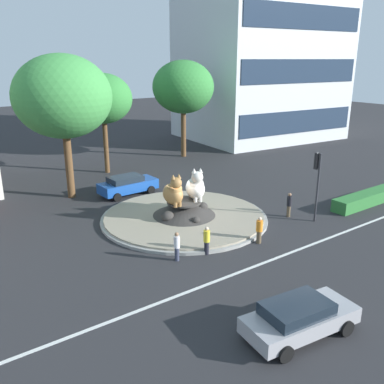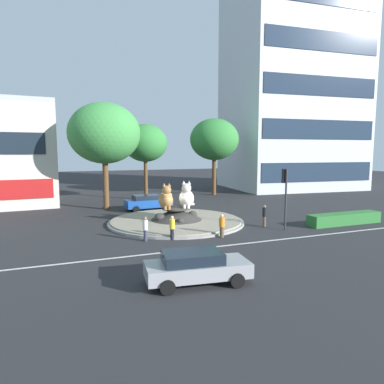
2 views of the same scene
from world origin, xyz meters
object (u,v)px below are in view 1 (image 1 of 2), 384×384
(cat_statue_tabby, at_px, (174,193))
(cat_statue_white, at_px, (196,187))
(pedestrian_black_shirt, at_px, (289,204))
(hatchback_near_shophouse, at_px, (299,317))
(traffic_light_mast, at_px, (317,174))
(pedestrian_yellow_shirt, at_px, (207,240))
(sedan_on_far_lane, at_px, (128,185))
(third_tree_left, at_px, (103,99))
(broadleaf_tree_behind_island, at_px, (183,87))
(pedestrian_orange_shirt, at_px, (259,230))
(pedestrian_white_shirt, at_px, (177,246))
(second_tree_near_tower, at_px, (63,97))

(cat_statue_tabby, relative_size, cat_statue_white, 0.91)
(pedestrian_black_shirt, height_order, hatchback_near_shophouse, pedestrian_black_shirt)
(cat_statue_white, distance_m, traffic_light_mast, 7.87)
(pedestrian_yellow_shirt, bearing_deg, cat_statue_tabby, -151.60)
(pedestrian_yellow_shirt, xyz_separation_m, sedan_on_far_lane, (1.40, 11.93, -0.03))
(pedestrian_yellow_shirt, bearing_deg, hatchback_near_shophouse, 30.75)
(third_tree_left, bearing_deg, broadleaf_tree_behind_island, 8.21)
(cat_statue_white, bearing_deg, pedestrian_yellow_shirt, -8.38)
(cat_statue_white, bearing_deg, traffic_light_mast, 70.72)
(broadleaf_tree_behind_island, relative_size, sedan_on_far_lane, 2.19)
(traffic_light_mast, height_order, broadleaf_tree_behind_island, broadleaf_tree_behind_island)
(cat_statue_white, distance_m, pedestrian_orange_shirt, 5.73)
(traffic_light_mast, bearing_deg, pedestrian_white_shirt, 81.36)
(second_tree_near_tower, relative_size, pedestrian_yellow_shirt, 6.58)
(pedestrian_black_shirt, height_order, pedestrian_yellow_shirt, pedestrian_black_shirt)
(cat_statue_white, bearing_deg, pedestrian_black_shirt, 76.01)
(cat_statue_tabby, bearing_deg, pedestrian_orange_shirt, 29.44)
(third_tree_left, bearing_deg, second_tree_near_tower, -136.21)
(traffic_light_mast, height_order, pedestrian_black_shirt, traffic_light_mast)
(sedan_on_far_lane, relative_size, hatchback_near_shophouse, 0.96)
(cat_statue_tabby, xyz_separation_m, pedestrian_yellow_shirt, (-1.10, -4.90, -1.19))
(pedestrian_black_shirt, height_order, pedestrian_orange_shirt, pedestrian_black_shirt)
(traffic_light_mast, bearing_deg, pedestrian_yellow_shirt, 82.90)
(traffic_light_mast, xyz_separation_m, third_tree_left, (-5.78, 19.31, 3.59))
(sedan_on_far_lane, height_order, hatchback_near_shophouse, sedan_on_far_lane)
(pedestrian_black_shirt, distance_m, pedestrian_white_shirt, 9.76)
(cat_statue_tabby, height_order, third_tree_left, third_tree_left)
(cat_statue_tabby, bearing_deg, broadleaf_tree_behind_island, 150.75)
(second_tree_near_tower, xyz_separation_m, pedestrian_black_shirt, (10.39, -12.70, -6.70))
(second_tree_near_tower, height_order, pedestrian_orange_shirt, second_tree_near_tower)
(pedestrian_white_shirt, relative_size, pedestrian_orange_shirt, 1.01)
(sedan_on_far_lane, bearing_deg, third_tree_left, 75.09)
(second_tree_near_tower, relative_size, pedestrian_white_shirt, 6.57)
(cat_statue_tabby, relative_size, hatchback_near_shophouse, 0.44)
(traffic_light_mast, xyz_separation_m, sedan_on_far_lane, (-7.36, 12.11, -2.38))
(pedestrian_orange_shirt, bearing_deg, cat_statue_white, 120.64)
(third_tree_left, bearing_deg, traffic_light_mast, -73.32)
(third_tree_left, height_order, pedestrian_white_shirt, third_tree_left)
(cat_statue_white, distance_m, pedestrian_yellow_shirt, 5.86)
(pedestrian_orange_shirt, xyz_separation_m, hatchback_near_shophouse, (-4.73, -6.99, -0.07))
(cat_statue_tabby, distance_m, pedestrian_black_shirt, 7.87)
(cat_statue_white, height_order, traffic_light_mast, traffic_light_mast)
(broadleaf_tree_behind_island, relative_size, pedestrian_white_shirt, 6.27)
(sedan_on_far_lane, bearing_deg, pedestrian_black_shirt, -60.86)
(hatchback_near_shophouse, bearing_deg, sedan_on_far_lane, 88.86)
(pedestrian_black_shirt, height_order, sedan_on_far_lane, pedestrian_black_shirt)
(cat_statue_white, bearing_deg, second_tree_near_tower, -127.71)
(cat_statue_tabby, bearing_deg, sedan_on_far_lane, -175.18)
(sedan_on_far_lane, distance_m, hatchback_near_shophouse, 19.74)
(traffic_light_mast, xyz_separation_m, hatchback_near_shophouse, (-10.13, -7.43, -2.42))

